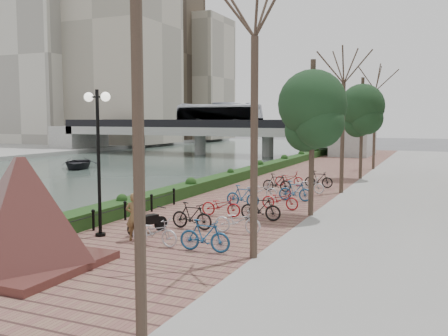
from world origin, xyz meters
The scene contains 14 objects.
ground centered at (0.00, 0.00, 0.00)m, with size 220.00×220.00×0.00m, color #59595B.
river_water centered at (-15.00, 25.00, 0.01)m, with size 30.00×130.00×0.02m, color #43544F.
promenade centered at (4.00, 17.50, 0.25)m, with size 8.00×75.00×0.50m, color brown.
hedge centered at (0.60, 20.00, 0.80)m, with size 1.10×56.00×0.60m, color #173914.
chain_fence centered at (1.40, 2.00, 0.85)m, with size 0.10×14.10×0.70m.
granite_monument centered at (2.55, -1.46, 2.05)m, with size 5.15×5.15×3.06m.
lamppost centered at (2.17, 2.39, 4.13)m, with size 1.02×0.32×5.06m.
motorcycle centered at (3.48, 3.38, 0.95)m, with size 0.45×1.45×0.91m, color black, non-canonical shape.
pedestrian centered at (3.62, 2.34, 1.31)m, with size 0.59×0.39×1.62m, color brown.
bicycle_parking centered at (5.49, 9.82, 0.97)m, with size 2.40×17.32×1.00m.
street_trees centered at (8.00, 12.68, 3.69)m, with size 3.20×37.12×6.80m.
bridge centered at (-14.46, 45.00, 3.37)m, with size 36.00×10.77×6.50m.
boat centered at (-17.35, 24.60, 0.52)m, with size 3.46×4.84×1.00m, color black.
far_buildings centered at (-41.66, 65.91, 16.12)m, with size 35.00×38.00×38.00m.
Camera 1 is at (12.95, -11.53, 4.60)m, focal length 40.00 mm.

